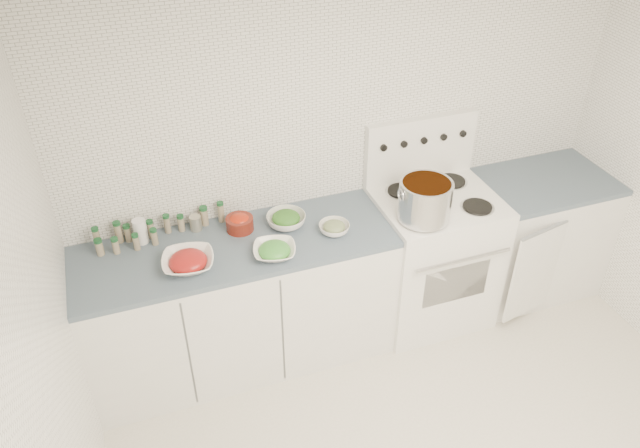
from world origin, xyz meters
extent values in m
cube|color=white|center=(0.00, 1.51, 1.25)|extent=(3.50, 0.02, 2.50)
cube|color=white|center=(-1.76, 0.00, 1.25)|extent=(0.02, 3.00, 2.50)
cube|color=white|center=(0.00, 0.00, 2.51)|extent=(3.50, 3.00, 0.02)
cube|color=white|center=(-0.82, 1.19, 0.43)|extent=(1.85, 0.62, 0.86)
cube|color=#4B5F70|center=(-0.82, 1.19, 0.88)|extent=(1.85, 0.62, 0.03)
cube|color=white|center=(0.48, 1.18, 0.46)|extent=(0.76, 0.65, 0.92)
cube|color=black|center=(0.48, 0.86, 0.50)|extent=(0.45, 0.01, 0.28)
cylinder|color=silver|center=(0.48, 0.82, 0.72)|extent=(0.65, 0.02, 0.02)
cube|color=white|center=(0.48, 1.18, 0.93)|extent=(0.76, 0.65, 0.01)
cube|color=white|center=(0.48, 1.47, 1.15)|extent=(0.76, 0.06, 0.43)
cylinder|color=silver|center=(0.30, 1.02, 0.94)|extent=(0.21, 0.21, 0.01)
cylinder|color=black|center=(0.30, 1.02, 0.94)|extent=(0.18, 0.18, 0.01)
cylinder|color=silver|center=(0.66, 1.02, 0.94)|extent=(0.21, 0.21, 0.01)
cylinder|color=black|center=(0.66, 1.02, 0.94)|extent=(0.18, 0.18, 0.01)
cylinder|color=silver|center=(0.30, 1.33, 0.94)|extent=(0.21, 0.21, 0.01)
cylinder|color=black|center=(0.30, 1.33, 0.94)|extent=(0.18, 0.18, 0.01)
cylinder|color=silver|center=(0.66, 1.33, 0.94)|extent=(0.21, 0.21, 0.01)
cylinder|color=black|center=(0.66, 1.33, 0.94)|extent=(0.18, 0.18, 0.01)
cylinder|color=black|center=(0.20, 1.44, 1.22)|extent=(0.04, 0.02, 0.04)
cylinder|color=black|center=(0.34, 1.44, 1.22)|extent=(0.04, 0.02, 0.04)
cylinder|color=black|center=(0.48, 1.44, 1.22)|extent=(0.04, 0.02, 0.04)
cylinder|color=black|center=(0.62, 1.44, 1.22)|extent=(0.04, 0.02, 0.04)
cylinder|color=black|center=(0.76, 1.44, 1.22)|extent=(0.04, 0.02, 0.04)
cube|color=white|center=(1.30, 1.19, 0.43)|extent=(0.89, 0.62, 0.86)
cube|color=#4B5F70|center=(1.30, 1.19, 0.88)|extent=(0.89, 0.62, 0.03)
cube|color=white|center=(1.07, 0.84, 0.43)|extent=(0.40, 0.10, 0.70)
cylinder|color=silver|center=(0.29, 1.02, 1.07)|extent=(0.31, 0.31, 0.24)
cylinder|color=#C5641B|center=(0.29, 1.02, 1.17)|extent=(0.28, 0.28, 0.03)
torus|color=silver|center=(0.13, 1.02, 1.14)|extent=(0.01, 0.08, 0.08)
torus|color=silver|center=(0.45, 1.02, 1.14)|extent=(0.01, 0.08, 0.08)
imported|color=white|center=(-1.11, 1.08, 0.93)|extent=(0.33, 0.33, 0.07)
ellipsoid|color=#9E200D|center=(-1.11, 1.08, 0.95)|extent=(0.20, 0.20, 0.09)
imported|color=white|center=(-0.64, 1.02, 0.93)|extent=(0.29, 0.29, 0.06)
ellipsoid|color=#2A7F29|center=(-0.64, 1.02, 0.94)|extent=(0.17, 0.17, 0.08)
imported|color=white|center=(-0.49, 1.28, 0.94)|extent=(0.29, 0.29, 0.07)
ellipsoid|color=#285A19|center=(-0.49, 1.28, 0.96)|extent=(0.17, 0.17, 0.08)
imported|color=white|center=(-0.24, 1.11, 0.93)|extent=(0.21, 0.21, 0.06)
ellipsoid|color=#2E471C|center=(-0.24, 1.11, 0.94)|extent=(0.13, 0.13, 0.06)
cylinder|color=#5F1A10|center=(-0.76, 1.33, 0.94)|extent=(0.16, 0.16, 0.08)
ellipsoid|color=#A31C0B|center=(-0.76, 1.33, 0.97)|extent=(0.12, 0.12, 0.06)
cylinder|color=white|center=(-1.32, 1.40, 0.98)|extent=(0.09, 0.09, 0.15)
cylinder|color=#ABA491|center=(-1.01, 1.42, 0.95)|extent=(0.09, 0.09, 0.09)
cylinder|color=gray|center=(-1.56, 1.43, 0.96)|extent=(0.04, 0.04, 0.12)
cylinder|color=#154923|center=(-1.56, 1.43, 1.03)|extent=(0.04, 0.04, 0.02)
cylinder|color=gray|center=(-1.44, 1.45, 0.96)|extent=(0.04, 0.04, 0.12)
cylinder|color=#154923|center=(-1.44, 1.45, 1.03)|extent=(0.04, 0.04, 0.02)
cylinder|color=gray|center=(-1.39, 1.44, 0.95)|extent=(0.04, 0.04, 0.09)
cylinder|color=#154923|center=(-1.39, 1.44, 1.00)|extent=(0.04, 0.04, 0.02)
cylinder|color=gray|center=(-1.26, 1.43, 0.95)|extent=(0.04, 0.04, 0.10)
cylinder|color=#154923|center=(-1.26, 1.43, 1.01)|extent=(0.04, 0.04, 0.02)
cylinder|color=gray|center=(-1.17, 1.45, 0.95)|extent=(0.04, 0.04, 0.10)
cylinder|color=#154923|center=(-1.17, 1.45, 1.01)|extent=(0.04, 0.04, 0.02)
cylinder|color=gray|center=(-1.09, 1.44, 0.95)|extent=(0.04, 0.04, 0.09)
cylinder|color=#154923|center=(-1.09, 1.44, 1.00)|extent=(0.04, 0.04, 0.02)
cylinder|color=gray|center=(-0.95, 1.45, 0.95)|extent=(0.05, 0.05, 0.11)
cylinder|color=#154923|center=(-0.95, 1.45, 1.02)|extent=(0.05, 0.05, 0.02)
cylinder|color=gray|center=(-0.84, 1.45, 0.96)|extent=(0.04, 0.04, 0.12)
cylinder|color=#154923|center=(-0.84, 1.45, 1.03)|extent=(0.04, 0.04, 0.02)
cylinder|color=gray|center=(-1.56, 1.36, 0.94)|extent=(0.04, 0.04, 0.09)
cylinder|color=#154923|center=(-1.56, 1.36, 1.00)|extent=(0.05, 0.05, 0.02)
cylinder|color=gray|center=(-1.47, 1.34, 0.94)|extent=(0.04, 0.04, 0.09)
cylinder|color=#154923|center=(-1.47, 1.34, 0.99)|extent=(0.04, 0.04, 0.02)
cylinder|color=gray|center=(-1.36, 1.34, 0.94)|extent=(0.04, 0.04, 0.09)
cylinder|color=#154923|center=(-1.36, 1.34, 1.00)|extent=(0.04, 0.04, 0.02)
cylinder|color=gray|center=(-1.25, 1.35, 0.94)|extent=(0.04, 0.04, 0.09)
cylinder|color=#154923|center=(-1.25, 1.35, 1.00)|extent=(0.04, 0.04, 0.02)
camera|label=1|loc=(-1.32, -1.65, 3.08)|focal=35.00mm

